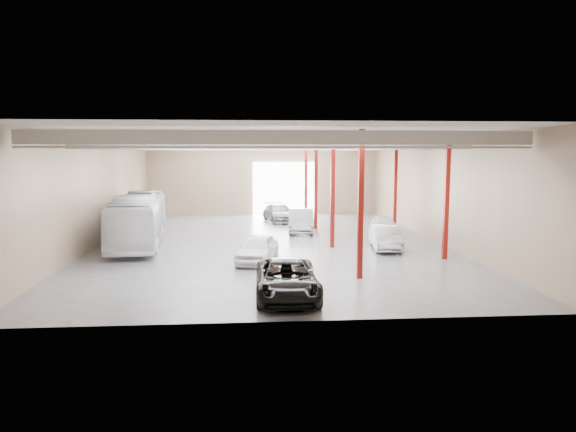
{
  "coord_description": "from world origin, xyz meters",
  "views": [
    {
      "loc": [
        -1.4,
        -33.46,
        5.93
      ],
      "look_at": [
        0.9,
        -3.52,
        2.2
      ],
      "focal_mm": 32.0,
      "sensor_mm": 36.0,
      "label": 1
    }
  ],
  "objects": [
    {
      "name": "car_right_far",
      "position": [
        8.3,
        2.36,
        0.72
      ],
      "size": [
        2.2,
        4.4,
        1.44
      ],
      "primitive_type": "imported",
      "rotation": [
        0.0,
        0.0,
        -0.12
      ],
      "color": "silver",
      "rests_on": "ground"
    },
    {
      "name": "car_row_b",
      "position": [
        2.49,
        4.5,
        0.85
      ],
      "size": [
        2.26,
        5.32,
        1.71
      ],
      "primitive_type": "imported",
      "rotation": [
        0.0,
        0.0,
        -0.09
      ],
      "color": "#9F9FA3",
      "rests_on": "ground"
    },
    {
      "name": "black_sedan",
      "position": [
        0.13,
        -13.0,
        0.76
      ],
      "size": [
        2.63,
        5.53,
        1.52
      ],
      "primitive_type": "imported",
      "rotation": [
        0.0,
        0.0,
        -0.02
      ],
      "color": "black",
      "rests_on": "ground"
    },
    {
      "name": "car_row_c",
      "position": [
        1.21,
        10.45,
        0.74
      ],
      "size": [
        3.04,
        5.41,
        1.48
      ],
      "primitive_type": "imported",
      "rotation": [
        0.0,
        0.0,
        0.2
      ],
      "color": "slate",
      "rests_on": "ground"
    },
    {
      "name": "car_right_near",
      "position": [
        6.96,
        -2.84,
        0.74
      ],
      "size": [
        2.07,
        4.65,
        1.48
      ],
      "primitive_type": "imported",
      "rotation": [
        0.0,
        0.0,
        -0.11
      ],
      "color": "#B4B3B9",
      "rests_on": "ground"
    },
    {
      "name": "coach_bus",
      "position": [
        -8.5,
        -0.03,
        1.62
      ],
      "size": [
        3.93,
        11.87,
        3.25
      ],
      "primitive_type": "imported",
      "rotation": [
        0.0,
        0.0,
        0.1
      ],
      "color": "silver",
      "rests_on": "ground"
    },
    {
      "name": "depot_shell",
      "position": [
        0.13,
        0.48,
        4.98
      ],
      "size": [
        22.12,
        32.12,
        7.06
      ],
      "color": "#434348",
      "rests_on": "ground"
    },
    {
      "name": "car_row_a",
      "position": [
        -0.94,
        -6.0,
        0.75
      ],
      "size": [
        2.79,
        4.71,
        1.5
      ],
      "primitive_type": "imported",
      "rotation": [
        0.0,
        0.0,
        -0.24
      ],
      "color": "white",
      "rests_on": "ground"
    }
  ]
}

